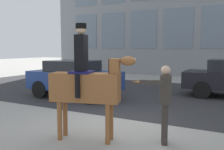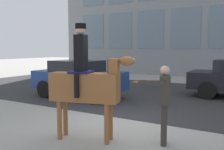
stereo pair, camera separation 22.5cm
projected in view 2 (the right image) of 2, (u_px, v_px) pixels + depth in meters
name	position (u px, v px, depth m)	size (l,w,h in m)	color
ground_plane	(119.00, 124.00, 6.94)	(80.00, 80.00, 0.00)	#9E9B93
road_surface	(170.00, 96.00, 11.04)	(24.84, 8.50, 0.01)	#2D2D30
mounted_horse_lead	(86.00, 83.00, 5.61)	(1.97, 0.83, 2.63)	brown
pedestrian_bystander	(164.00, 99.00, 5.32)	(0.79, 0.65, 1.72)	#332D28
street_car_near_lane	(79.00, 78.00, 10.66)	(3.91, 1.84, 1.58)	navy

